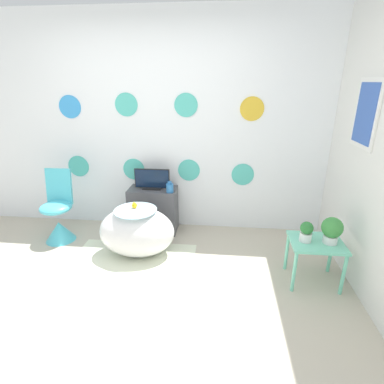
% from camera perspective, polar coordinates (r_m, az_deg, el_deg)
% --- Properties ---
extents(ground_plane, '(12.00, 12.00, 0.00)m').
position_cam_1_polar(ground_plane, '(2.75, -13.22, -21.60)').
color(ground_plane, '#BCB29E').
extents(wall_back_dotted, '(5.09, 0.05, 2.60)m').
position_cam_1_polar(wall_back_dotted, '(3.75, -6.42, 12.27)').
color(wall_back_dotted, white).
rests_on(wall_back_dotted, ground_plane).
extents(wall_right, '(0.06, 2.69, 2.60)m').
position_cam_1_polar(wall_right, '(3.08, 30.56, 7.99)').
color(wall_right, silver).
rests_on(wall_right, ground_plane).
extents(rug, '(1.32, 0.67, 0.01)m').
position_cam_1_polar(rug, '(3.42, -11.02, -12.14)').
color(rug, silver).
rests_on(rug, ground_plane).
extents(bathtub, '(0.82, 0.56, 0.55)m').
position_cam_1_polar(bathtub, '(3.35, -10.44, -7.41)').
color(bathtub, white).
rests_on(bathtub, ground_plane).
extents(rubber_duck, '(0.06, 0.07, 0.07)m').
position_cam_1_polar(rubber_duck, '(3.23, -10.93, -2.46)').
color(rubber_duck, yellow).
rests_on(rubber_duck, bathtub).
extents(chair, '(0.36, 0.37, 0.86)m').
position_cam_1_polar(chair, '(3.93, -24.09, -4.71)').
color(chair, '#4CC6DB').
rests_on(chair, ground_plane).
extents(tv_cabinet, '(0.59, 0.33, 0.57)m').
position_cam_1_polar(tv_cabinet, '(3.83, -7.34, -3.37)').
color(tv_cabinet, '#4C4C51').
rests_on(tv_cabinet, ground_plane).
extents(tv, '(0.43, 0.12, 0.25)m').
position_cam_1_polar(tv, '(3.70, -7.61, 2.25)').
color(tv, black).
rests_on(tv, tv_cabinet).
extents(vase, '(0.09, 0.09, 0.13)m').
position_cam_1_polar(vase, '(3.57, -4.24, 0.83)').
color(vase, '#2D72B7').
rests_on(vase, tv_cabinet).
extents(side_table, '(0.48, 0.40, 0.43)m').
position_cam_1_polar(side_table, '(3.06, 22.50, -9.82)').
color(side_table, '#72D8B7').
rests_on(side_table, ground_plane).
extents(potted_plant_left, '(0.12, 0.12, 0.19)m').
position_cam_1_polar(potted_plant_left, '(2.95, 20.94, -7.04)').
color(potted_plant_left, white).
rests_on(potted_plant_left, side_table).
extents(potted_plant_right, '(0.19, 0.19, 0.25)m').
position_cam_1_polar(potted_plant_right, '(2.98, 25.10, -6.46)').
color(potted_plant_right, white).
rests_on(potted_plant_right, side_table).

